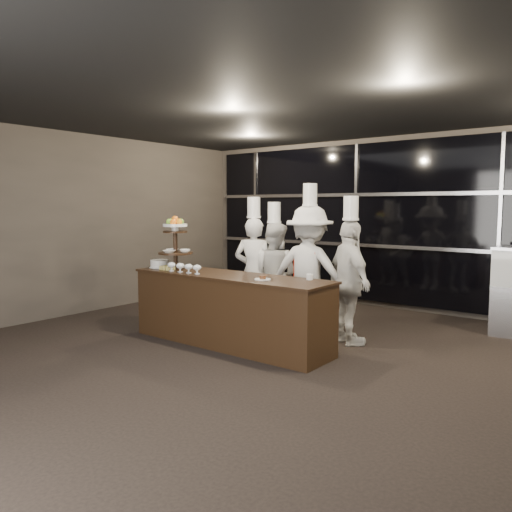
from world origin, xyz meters
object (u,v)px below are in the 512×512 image
Objects in this scene: chef_c at (309,271)px; layer_cake at (160,264)px; buffet_counter at (230,309)px; chef_b at (274,273)px; chef_a at (254,270)px; display_stand at (175,239)px; chef_d at (350,281)px.

layer_cake is at bearing -150.64° from chef_c.
buffet_counter is at bearing 2.24° from layer_cake.
chef_b is at bearing 165.57° from chef_c.
chef_a is 0.31m from chef_b.
layer_cake is (-1.28, -0.05, 0.51)m from buffet_counter.
layer_cake is 0.16× the size of chef_a.
display_stand is 0.35× the size of chef_c.
buffet_counter is 1.53× the size of chef_b.
buffet_counter is 1.33m from display_stand.
display_stand is at bearing -179.99° from buffet_counter.
buffet_counter is 9.47× the size of layer_cake.
chef_c reaches higher than buffet_counter.
chef_b is at bearing 40.33° from chef_a.
chef_b is at bearing 54.36° from display_stand.
buffet_counter is 1.60m from chef_d.
buffet_counter is 1.47× the size of chef_d.
display_stand is 0.40× the size of chef_b.
layer_cake is 0.16× the size of chef_b.
chef_c is (1.86, 1.05, -0.06)m from layer_cake.
display_stand is at bearing -156.09° from chef_d.
display_stand is 1.56m from chef_b.
layer_cake is 0.16× the size of chef_d.
chef_c reaches higher than chef_a.
buffet_counter is at bearing 0.01° from display_stand.
layer_cake is at bearing -177.76° from buffet_counter.
display_stand is 1.27m from chef_a.
layer_cake is 1.38m from chef_a.
buffet_counter is 1.13m from chef_a.
chef_c is at bearing 59.72° from buffet_counter.
chef_a reaches higher than chef_d.
chef_d is (1.21, 0.98, 0.37)m from buffet_counter.
chef_a is at bearing 110.93° from buffet_counter.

